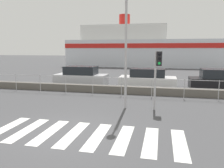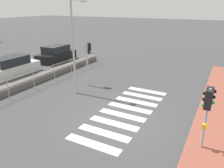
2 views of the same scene
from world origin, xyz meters
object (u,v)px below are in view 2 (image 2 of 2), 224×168
Objects in this scene: traffic_light_far at (88,55)px; streetlamp at (76,36)px; parked_car_white at (11,67)px; parked_car_black at (56,54)px; traffic_light_near at (208,104)px.

streetlamp is at bearing -170.88° from traffic_light_far.
streetlamp is 7.41m from parked_car_white.
parked_car_white is (0.67, 6.81, -2.85)m from streetlamp.
parked_car_black reaches higher than parked_car_white.
traffic_light_near is 0.56× the size of parked_car_white.
traffic_light_near is 0.86× the size of traffic_light_far.
traffic_light_near is at bearing -107.68° from streetlamp.
traffic_light_near is 8.47m from traffic_light_far.
traffic_light_far is at bearing 9.12° from streetlamp.
parked_car_white is (-0.87, 6.56, -1.47)m from traffic_light_far.
streetlamp is (2.32, 7.29, 1.56)m from traffic_light_near.
parked_car_white is at bearing 84.42° from streetlamp.
parked_car_white is at bearing 78.03° from traffic_light_near.
streetlamp is (-1.53, -0.25, 1.37)m from traffic_light_far.
parked_car_black is (5.11, -0.00, 0.03)m from parked_car_white.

